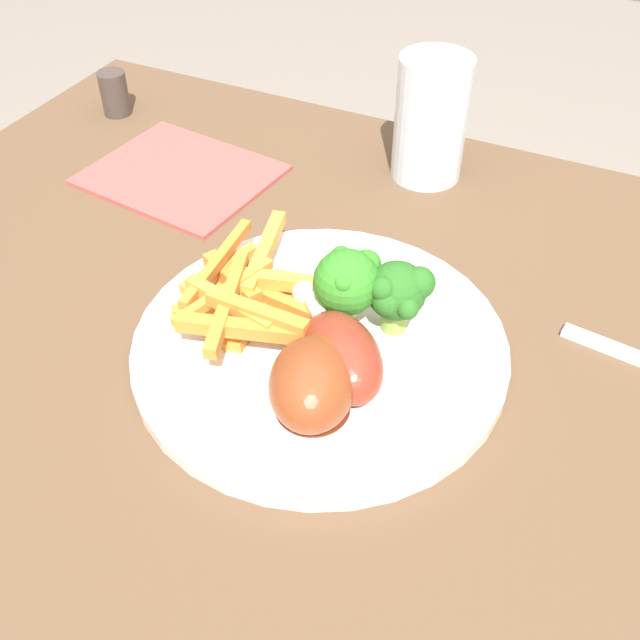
{
  "coord_description": "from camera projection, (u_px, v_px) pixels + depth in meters",
  "views": [
    {
      "loc": [
        0.14,
        -0.37,
        1.11
      ],
      "look_at": [
        -0.02,
        -0.02,
        0.75
      ],
      "focal_mm": 41.53,
      "sensor_mm": 36.0,
      "label": 1
    }
  ],
  "objects": [
    {
      "name": "napkin",
      "position": [
        181.0,
        175.0,
        0.72
      ],
      "size": [
        0.19,
        0.16,
        0.0
      ],
      "primitive_type": "cube",
      "rotation": [
        0.0,
        0.0,
        3.02
      ],
      "color": "#B74C47",
      "rests_on": "dining_table"
    },
    {
      "name": "dinner_plate",
      "position": [
        320.0,
        346.0,
        0.54
      ],
      "size": [
        0.28,
        0.28,
        0.01
      ],
      "primitive_type": "cylinder",
      "color": "white",
      "rests_on": "dining_table"
    },
    {
      "name": "broccoli_floret_front",
      "position": [
        400.0,
        292.0,
        0.52
      ],
      "size": [
        0.05,
        0.05,
        0.06
      ],
      "color": "#8BB248",
      "rests_on": "dinner_plate"
    },
    {
      "name": "dining_table",
      "position": [
        355.0,
        447.0,
        0.64
      ],
      "size": [
        0.95,
        0.66,
        0.72
      ],
      "color": "brown",
      "rests_on": "ground_plane"
    },
    {
      "name": "chicken_drumstick_extra",
      "position": [
        340.0,
        353.0,
        0.5
      ],
      "size": [
        0.11,
        0.11,
        0.05
      ],
      "color": "#5F1B12",
      "rests_on": "dinner_plate"
    },
    {
      "name": "water_glass",
      "position": [
        431.0,
        119.0,
        0.69
      ],
      "size": [
        0.07,
        0.07,
        0.12
      ],
      "primitive_type": "cylinder",
      "color": "silver",
      "rests_on": "dining_table"
    },
    {
      "name": "chicken_drumstick_near",
      "position": [
        313.0,
        379.0,
        0.48
      ],
      "size": [
        0.08,
        0.13,
        0.05
      ],
      "color": "#5D2211",
      "rests_on": "dinner_plate"
    },
    {
      "name": "carrot_fries_pile",
      "position": [
        253.0,
        296.0,
        0.55
      ],
      "size": [
        0.13,
        0.17,
        0.04
      ],
      "color": "orange",
      "rests_on": "dinner_plate"
    },
    {
      "name": "chicken_drumstick_far",
      "position": [
        316.0,
        372.0,
        0.49
      ],
      "size": [
        0.06,
        0.13,
        0.05
      ],
      "color": "#5F210D",
      "rests_on": "dinner_plate"
    },
    {
      "name": "broccoli_floret_middle",
      "position": [
        351.0,
        278.0,
        0.53
      ],
      "size": [
        0.05,
        0.05,
        0.07
      ],
      "color": "#78A24B",
      "rests_on": "dinner_plate"
    },
    {
      "name": "pepper_shaker",
      "position": [
        114.0,
        93.0,
        0.8
      ],
      "size": [
        0.03,
        0.03,
        0.05
      ],
      "primitive_type": "cylinder",
      "color": "#423833",
      "rests_on": "dining_table"
    }
  ]
}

